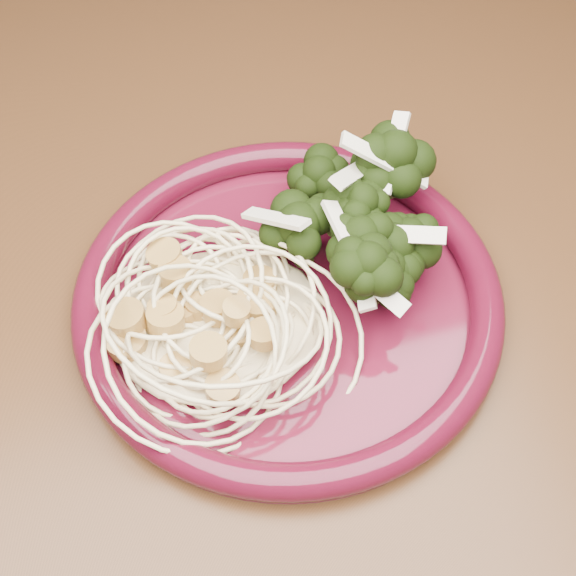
% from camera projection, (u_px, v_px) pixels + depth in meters
% --- Properties ---
extents(dining_table, '(1.20, 0.80, 0.75)m').
position_uv_depth(dining_table, '(213.00, 382.00, 0.60)').
color(dining_table, '#472814').
rests_on(dining_table, ground).
extents(dinner_plate, '(0.31, 0.31, 0.02)m').
position_uv_depth(dinner_plate, '(288.00, 297.00, 0.51)').
color(dinner_plate, '#4A0C1D').
rests_on(dinner_plate, dining_table).
extents(spaghetti_pile, '(0.15, 0.14, 0.03)m').
position_uv_depth(spaghetti_pile, '(218.00, 314.00, 0.49)').
color(spaghetti_pile, beige).
rests_on(spaghetti_pile, dinner_plate).
extents(scallop_cluster, '(0.14, 0.14, 0.04)m').
position_uv_depth(scallop_cluster, '(214.00, 279.00, 0.46)').
color(scallop_cluster, tan).
rests_on(scallop_cluster, spaghetti_pile).
extents(broccoli_pile, '(0.12, 0.17, 0.05)m').
position_uv_depth(broccoli_pile, '(370.00, 244.00, 0.51)').
color(broccoli_pile, black).
rests_on(broccoli_pile, dinner_plate).
extents(onion_garnish, '(0.08, 0.11, 0.06)m').
position_uv_depth(onion_garnish, '(375.00, 208.00, 0.48)').
color(onion_garnish, silver).
rests_on(onion_garnish, broccoli_pile).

